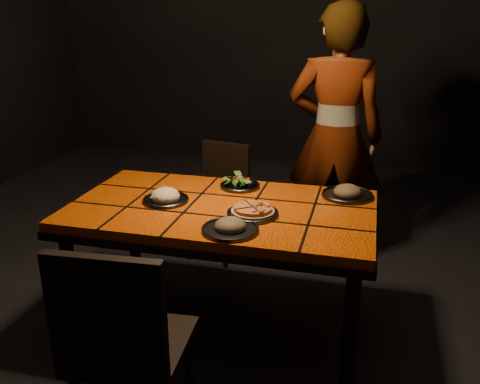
% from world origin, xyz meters
% --- Properties ---
extents(room_shell, '(6.04, 7.04, 3.08)m').
position_xyz_m(room_shell, '(0.00, 0.00, 1.50)').
color(room_shell, black).
rests_on(room_shell, ground).
extents(dining_table, '(1.62, 0.92, 0.75)m').
position_xyz_m(dining_table, '(0.00, 0.00, 0.67)').
color(dining_table, '#FF5B08').
rests_on(dining_table, ground).
extents(chair_near, '(0.46, 0.46, 0.96)m').
position_xyz_m(chair_near, '(-0.11, -0.96, 0.55)').
color(chair_near, black).
rests_on(chair_near, ground).
extents(chair_far_left, '(0.43, 0.43, 0.82)m').
position_xyz_m(chair_far_left, '(-0.29, 0.94, 0.47)').
color(chair_far_left, black).
rests_on(chair_far_left, ground).
extents(chair_far_right, '(0.48, 0.48, 0.84)m').
position_xyz_m(chair_far_right, '(0.48, 1.05, 0.48)').
color(chair_far_right, black).
rests_on(chair_far_right, ground).
extents(diner, '(0.67, 0.45, 1.80)m').
position_xyz_m(diner, '(0.50, 1.07, 0.90)').
color(diner, brown).
rests_on(diner, ground).
extents(plate_pizza, '(0.31, 0.31, 0.04)m').
position_xyz_m(plate_pizza, '(0.19, -0.09, 0.77)').
color(plate_pizza, '#3A393E').
rests_on(plate_pizza, dining_table).
extents(plate_pasta, '(0.25, 0.25, 0.08)m').
position_xyz_m(plate_pasta, '(-0.31, -0.02, 0.77)').
color(plate_pasta, '#3A393E').
rests_on(plate_pasta, dining_table).
extents(plate_salad, '(0.23, 0.23, 0.07)m').
position_xyz_m(plate_salad, '(0.02, 0.31, 0.78)').
color(plate_salad, '#3A393E').
rests_on(plate_salad, dining_table).
extents(plate_mushroom_a, '(0.27, 0.27, 0.09)m').
position_xyz_m(plate_mushroom_a, '(0.13, -0.31, 0.77)').
color(plate_mushroom_a, '#3A393E').
rests_on(plate_mushroom_a, dining_table).
extents(plate_mushroom_b, '(0.29, 0.29, 0.09)m').
position_xyz_m(plate_mushroom_b, '(0.64, 0.31, 0.77)').
color(plate_mushroom_b, '#3A393E').
rests_on(plate_mushroom_b, dining_table).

